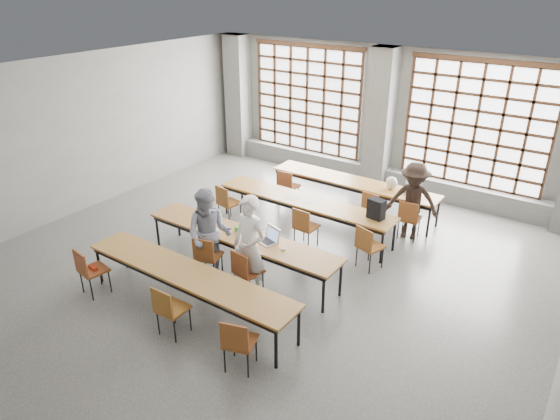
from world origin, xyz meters
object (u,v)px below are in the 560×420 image
Objects in this scene: desk_row_a at (353,184)px; laptop_back at (412,190)px; chair_mid_centre at (304,224)px; chair_near_left at (89,268)px; desk_row_c at (241,238)px; chair_mid_left at (226,200)px; chair_back_mid at (372,206)px; chair_back_right at (409,216)px; green_box at (241,230)px; laptop_front at (269,238)px; chair_mid_right at (368,243)px; chair_front_left at (207,254)px; mouse at (283,249)px; backpack at (376,209)px; chair_front_right at (245,269)px; desk_row_d at (188,276)px; phone at (245,239)px; student_female at (209,235)px; chair_near_right at (238,340)px; chair_near_mid at (169,307)px; plastic_bag at (392,183)px; chair_back_left at (287,184)px; desk_row_b at (304,203)px; student_male at (250,247)px; red_pouch at (93,268)px; student_back at (413,201)px.

laptop_back reaches higher than desk_row_a.
chair_mid_centre is 1.00× the size of chair_near_left.
chair_mid_left is at bearing 137.89° from desk_row_c.
chair_back_mid is 0.82m from chair_back_right.
laptop_front is at bearing 2.51° from green_box.
chair_mid_right and chair_front_left have the same top height.
backpack is at bearing 69.08° from mouse.
laptop_back is at bearing 73.62° from chair_front_right.
desk_row_a is 4.99m from desk_row_d.
chair_front_right reaches higher than phone.
chair_near_right is at bearing -68.34° from student_female.
chair_mid_centre is at bearing 37.18° from student_female.
chair_back_right reaches higher than mouse.
chair_front_right is at bearing -43.55° from chair_mid_left.
chair_front_left is 1.59m from chair_near_mid.
plastic_bag reaches higher than chair_back_right.
chair_back_left reaches higher than green_box.
chair_mid_left is 4.03m from laptop_back.
desk_row_b is 4.55× the size of chair_back_right.
mouse is 0.34× the size of plastic_bag.
desk_row_d is 4.51m from chair_back_mid.
chair_mid_left is (-2.76, -1.53, 0.00)m from chair_back_mid.
desk_row_a is 4.01m from student_male.
chair_front_left and chair_near_mid have the same top height.
chair_mid_left is 2.80m from mouse.
laptop_back is (0.55, 0.74, 0.25)m from chair_back_mid.
desk_row_d is at bearing -120.23° from mouse.
laptop_back reaches higher than chair_back_mid.
desk_row_d is 1.65m from laptop_front.
desk_row_d is at bearing -86.01° from desk_row_c.
chair_back_right reaches higher than green_box.
red_pouch is (-1.70, -0.55, -0.16)m from desk_row_d.
mouse is at bearing -7.64° from student_female.
student_back reaches higher than chair_near_right.
chair_mid_right is (-0.19, -1.53, 0.00)m from chair_back_right.
student_back is at bearing 53.75° from red_pouch.
desk_row_b is 16.00× the size of green_box.
laptop_back is (1.83, 3.61, 0.13)m from desk_row_c.
chair_mid_left is at bearing -142.39° from plastic_bag.
student_back is 3.64m from phone.
desk_row_d is 2.33× the size of student_female.
laptop_front is at bearing -109.87° from laptop_back.
backpack is (-0.11, -1.59, 0.14)m from laptop_back.
desk_row_a is 4.08m from student_female.
backpack is (2.01, 2.64, 0.39)m from chair_front_left.
desk_row_c is 1.48m from desk_row_d.
student_female is at bearing -120.96° from desk_row_c.
chair_near_right is 2.48m from phone.
student_back is 1.05m from backpack.
chair_near_right reaches higher than phone.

